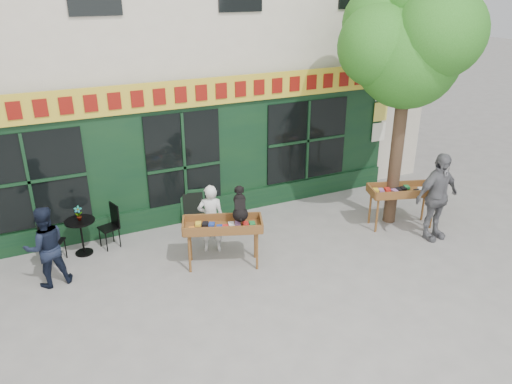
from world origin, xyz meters
The scene contains 13 objects.
ground centered at (0.00, 0.00, 0.00)m, with size 80.00×80.00×0.00m, color slate.
street_tree centered at (4.34, 0.36, 4.11)m, with size 3.05×2.90×5.60m.
book_cart_center centered at (0.04, 0.14, 0.82)m, with size 1.62×1.10×0.99m.
dog centered at (0.39, 0.09, 1.29)m, with size 0.34×0.60×0.60m, color black, non-canonical shape.
woman centered at (0.04, 0.79, 0.73)m, with size 0.54×0.35×1.47m, color silver.
book_cart_right centered at (4.35, -0.01, 0.82)m, with size 1.62×1.04×0.99m.
man_right centered at (4.60, -0.76, 0.97)m, with size 1.14×0.48×1.95m, color slate.
bistro_table centered at (-2.41, 1.79, 0.54)m, with size 0.60×0.60×0.76m.
bistro_chair_left centered at (-3.04, 1.73, 0.56)m, with size 0.49×0.49×0.95m.
bistro_chair_right centered at (-1.78, 1.86, 0.56)m, with size 0.45×0.45×0.95m.
potted_plant centered at (-2.41, 1.79, 0.92)m, with size 0.16×0.11×0.31m, color gray.
man_left centered at (-3.11, 0.89, 0.78)m, with size 0.76×0.59×1.56m, color black.
chalkboard centered at (0.12, 2.19, 0.40)m, with size 0.59×0.30×0.79m.
Camera 1 is at (-3.06, -7.89, 5.25)m, focal length 35.00 mm.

